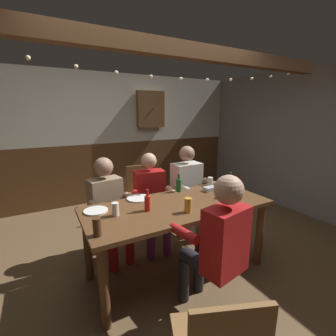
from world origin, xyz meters
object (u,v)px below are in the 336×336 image
chair_empty_near_right (141,192)px  bottle_0 (147,203)px  person_2 (189,187)px  wall_dart_cabinet (151,109)px  bottle_2 (224,201)px  pint_glass_2 (210,181)px  condiment_caddy (210,189)px  plate_0 (96,211)px  person_0 (109,204)px  pint_glass_3 (97,227)px  pint_glass_4 (188,205)px  bottle_1 (179,185)px  plate_1 (138,198)px  person_1 (151,197)px  dining_table (178,214)px  person_3 (218,241)px  bottle_3 (230,183)px  pint_glass_0 (115,209)px  pint_glass_1 (227,191)px

chair_empty_near_right → bottle_0: size_ratio=4.13×
person_2 → wall_dart_cabinet: wall_dart_cabinet is taller
bottle_2 → wall_dart_cabinet: wall_dart_cabinet is taller
bottle_2 → pint_glass_2: (0.36, 0.66, -0.03)m
condiment_caddy → plate_0: condiment_caddy is taller
person_0 → pint_glass_3: 0.96m
chair_empty_near_right → pint_glass_4: size_ratio=6.29×
bottle_0 → pint_glass_2: size_ratio=1.99×
plate_0 → bottle_1: size_ratio=1.04×
person_0 → plate_1: size_ratio=4.73×
condiment_caddy → plate_1: (-0.85, 0.16, -0.02)m
person_1 → bottle_1: 0.42m
pint_glass_2 → pint_glass_4: bearing=-141.6°
person_1 → plate_1: size_ratio=4.75×
dining_table → person_3: 0.64m
bottle_2 → bottle_3: bearing=41.6°
person_3 → person_2: bearing=55.0°
bottle_0 → wall_dart_cabinet: size_ratio=0.30×
dining_table → plate_1: plate_1 is taller
dining_table → pint_glass_0: pint_glass_0 is taller
chair_empty_near_right → bottle_2: (0.19, -1.65, 0.38)m
person_2 → plate_0: person_2 is taller
plate_0 → plate_1: 0.49m
pint_glass_2 → pint_glass_3: (-1.55, -0.60, 0.02)m
bottle_1 → pint_glass_1: bearing=-49.0°
person_3 → pint_glass_1: 0.82m
pint_glass_2 → pint_glass_4: (-0.71, -0.56, 0.02)m
bottle_3 → pint_glass_0: 1.43m
pint_glass_3 → bottle_3: bearing=11.8°
wall_dart_cabinet → plate_1: bearing=-118.2°
bottle_3 → pint_glass_1: bearing=-139.4°
chair_empty_near_right → pint_glass_4: bearing=90.0°
bottle_3 → pint_glass_4: bearing=-158.9°
person_0 → pint_glass_0: person_0 is taller
pint_glass_1 → person_3: bearing=-136.9°
bottle_0 → bottle_2: same height
dining_table → bottle_1: bearing=57.9°
pint_glass_2 → dining_table: bearing=-153.4°
person_1 → condiment_caddy: bearing=149.1°
plate_1 → pint_glass_3: (-0.57, -0.58, 0.07)m
person_2 → pint_glass_4: (-0.59, -0.87, 0.16)m
bottle_3 → dining_table: bearing=-173.3°
pint_glass_2 → wall_dart_cabinet: 2.29m
person_0 → person_1: (0.54, -0.01, -0.01)m
plate_0 → wall_dart_cabinet: size_ratio=0.32×
bottle_3 → pint_glass_0: size_ratio=1.76×
pint_glass_2 → bottle_3: bearing=-68.8°
chair_empty_near_right → pint_glass_0: (-0.78, -1.30, 0.36)m
bottle_3 → pint_glass_0: (-1.42, -0.06, -0.02)m
bottle_1 → pint_glass_3: (-1.08, -0.59, -0.01)m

